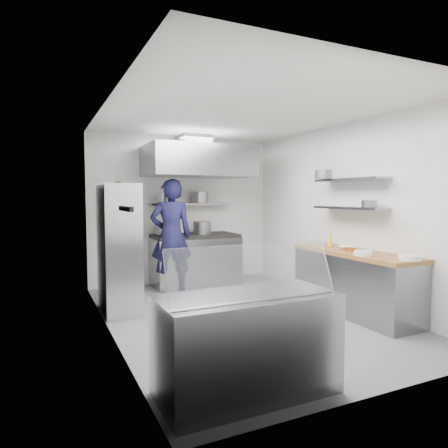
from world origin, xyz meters
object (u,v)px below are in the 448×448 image
display_case (247,344)px  wire_rack (119,248)px  chef (171,236)px  gas_range (195,261)px

display_case → wire_rack: bearing=100.4°
chef → wire_rack: 1.35m
gas_range → display_case: (-1.10, -4.10, -0.03)m
chef → display_case: size_ratio=1.31×
display_case → chef: bearing=82.1°
chef → wire_rack: (-1.05, -0.84, -0.06)m
wire_rack → display_case: size_ratio=1.23×
chef → wire_rack: size_ratio=1.07×
gas_range → chef: 0.87m
gas_range → wire_rack: wire_rack is taller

